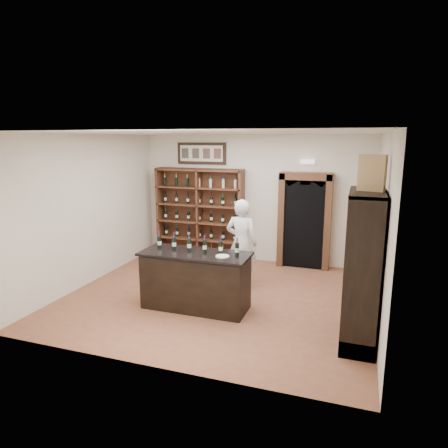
% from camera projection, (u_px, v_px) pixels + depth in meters
% --- Properties ---
extents(floor, '(5.50, 5.50, 0.00)m').
position_uv_depth(floor, '(218.00, 296.00, 7.49)').
color(floor, '#92563A').
rests_on(floor, ground).
extents(ceiling, '(5.50, 5.50, 0.00)m').
position_uv_depth(ceiling, '(218.00, 133.00, 6.86)').
color(ceiling, white).
rests_on(ceiling, wall_back).
extents(wall_back, '(5.50, 0.04, 3.00)m').
position_uv_depth(wall_back, '(253.00, 199.00, 9.49)').
color(wall_back, silver).
rests_on(wall_back, ground).
extents(wall_left, '(0.04, 5.00, 3.00)m').
position_uv_depth(wall_left, '(90.00, 210.00, 8.04)').
color(wall_left, silver).
rests_on(wall_left, ground).
extents(wall_right, '(0.04, 5.00, 3.00)m').
position_uv_depth(wall_right, '(382.00, 229.00, 6.31)').
color(wall_right, silver).
rests_on(wall_right, ground).
extents(wine_shelf, '(2.20, 0.38, 2.20)m').
position_uv_depth(wine_shelf, '(200.00, 213.00, 9.83)').
color(wine_shelf, '#552D1D').
rests_on(wine_shelf, ground).
extents(framed_picture, '(1.25, 0.04, 0.52)m').
position_uv_depth(framed_picture, '(202.00, 153.00, 9.65)').
color(framed_picture, black).
rests_on(framed_picture, wall_back).
extents(arched_doorway, '(1.17, 0.35, 2.17)m').
position_uv_depth(arched_doorway, '(305.00, 218.00, 9.01)').
color(arched_doorway, black).
rests_on(arched_doorway, ground).
extents(emergency_light, '(0.30, 0.10, 0.10)m').
position_uv_depth(emergency_light, '(308.00, 162.00, 8.83)').
color(emergency_light, white).
rests_on(emergency_light, wall_back).
extents(tasting_counter, '(1.88, 0.78, 1.00)m').
position_uv_depth(tasting_counter, '(196.00, 281.00, 6.89)').
color(tasting_counter, black).
rests_on(tasting_counter, ground).
extents(counter_bottle_0, '(0.07, 0.07, 0.30)m').
position_uv_depth(counter_bottle_0, '(159.00, 242.00, 7.06)').
color(counter_bottle_0, black).
rests_on(counter_bottle_0, tasting_counter).
extents(counter_bottle_1, '(0.07, 0.07, 0.30)m').
position_uv_depth(counter_bottle_1, '(174.00, 243.00, 6.97)').
color(counter_bottle_1, black).
rests_on(counter_bottle_1, tasting_counter).
extents(counter_bottle_2, '(0.07, 0.07, 0.30)m').
position_uv_depth(counter_bottle_2, '(189.00, 245.00, 6.88)').
color(counter_bottle_2, black).
rests_on(counter_bottle_2, tasting_counter).
extents(counter_bottle_3, '(0.07, 0.07, 0.30)m').
position_uv_depth(counter_bottle_3, '(205.00, 246.00, 6.79)').
color(counter_bottle_3, black).
rests_on(counter_bottle_3, tasting_counter).
extents(counter_bottle_4, '(0.07, 0.07, 0.30)m').
position_uv_depth(counter_bottle_4, '(221.00, 248.00, 6.70)').
color(counter_bottle_4, black).
rests_on(counter_bottle_4, tasting_counter).
extents(counter_bottle_5, '(0.07, 0.07, 0.30)m').
position_uv_depth(counter_bottle_5, '(237.00, 249.00, 6.61)').
color(counter_bottle_5, black).
rests_on(counter_bottle_5, tasting_counter).
extents(side_cabinet, '(0.48, 1.20, 2.20)m').
position_uv_depth(side_cabinet, '(363.00, 292.00, 5.70)').
color(side_cabinet, black).
rests_on(side_cabinet, ground).
extents(shopkeeper, '(0.67, 0.47, 1.76)m').
position_uv_depth(shopkeeper, '(242.00, 243.00, 7.88)').
color(shopkeeper, white).
rests_on(shopkeeper, ground).
extents(plate, '(0.23, 0.23, 0.02)m').
position_uv_depth(plate, '(222.00, 256.00, 6.54)').
color(plate, silver).
rests_on(plate, tasting_counter).
extents(wine_crate, '(0.37, 0.23, 0.49)m').
position_uv_depth(wine_crate, '(372.00, 173.00, 5.38)').
color(wine_crate, tan).
rests_on(wine_crate, side_cabinet).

